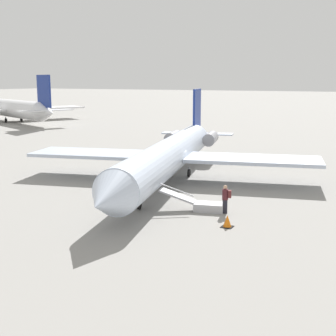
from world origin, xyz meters
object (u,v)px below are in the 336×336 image
Objects in this scene: airplane_main at (171,154)px; passenger at (226,197)px; boarding_stairs at (202,205)px; airplane_far_center at (8,108)px.

airplane_main reaches higher than passenger.
airplane_far_center is at bearing -49.29° from boarding_stairs.
airplane_main is 10.20m from passenger.
airplane_main is 17.59× the size of passenger.
airplane_main is at bearing 170.34° from airplane_far_center.
airplane_far_center is 9.07× the size of boarding_stairs.
boarding_stairs is (39.75, 58.93, -2.23)m from airplane_far_center.
boarding_stairs is 2.38× the size of passenger.
airplane_main is 0.82× the size of airplane_far_center.
passenger is (39.63, 60.41, -1.60)m from airplane_far_center.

